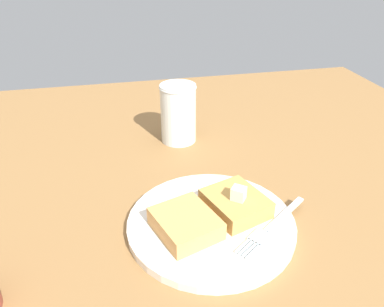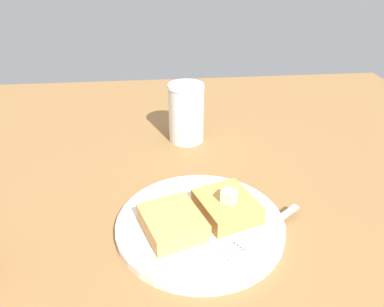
% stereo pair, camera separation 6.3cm
% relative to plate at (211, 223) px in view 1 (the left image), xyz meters
% --- Properties ---
extents(table_surface, '(1.13, 1.13, 0.03)m').
position_rel_plate_xyz_m(table_surface, '(-0.05, -0.10, -0.02)').
color(table_surface, olive).
rests_on(table_surface, ground).
extents(plate, '(0.24, 0.24, 0.01)m').
position_rel_plate_xyz_m(plate, '(0.00, 0.00, 0.00)').
color(plate, silver).
rests_on(plate, table_surface).
extents(toast_slice_left, '(0.10, 0.11, 0.03)m').
position_rel_plate_xyz_m(toast_slice_left, '(-0.04, -0.01, 0.02)').
color(toast_slice_left, '#C59047').
rests_on(toast_slice_left, plate).
extents(toast_slice_middle, '(0.10, 0.11, 0.03)m').
position_rel_plate_xyz_m(toast_slice_middle, '(0.04, 0.01, 0.02)').
color(toast_slice_middle, tan).
rests_on(toast_slice_middle, plate).
extents(butter_pat_primary, '(0.03, 0.03, 0.02)m').
position_rel_plate_xyz_m(butter_pat_primary, '(-0.04, -0.01, 0.04)').
color(butter_pat_primary, '#F7F2C2').
rests_on(butter_pat_primary, toast_slice_left).
extents(fork, '(0.14, 0.11, 0.00)m').
position_rel_plate_xyz_m(fork, '(-0.07, 0.04, 0.01)').
color(fork, silver).
rests_on(fork, plate).
extents(syrup_jar, '(0.07, 0.07, 0.12)m').
position_rel_plate_xyz_m(syrup_jar, '(-0.00, -0.28, 0.05)').
color(syrup_jar, '#461D0D').
rests_on(syrup_jar, table_surface).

